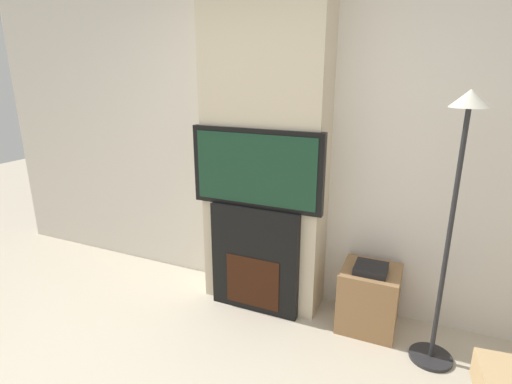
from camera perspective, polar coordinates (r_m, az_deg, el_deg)
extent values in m
cube|color=silver|center=(3.27, 2.65, 7.74)|extent=(6.00, 0.06, 2.70)
cube|color=beige|center=(3.08, 1.29, 7.20)|extent=(0.96, 0.34, 2.70)
cube|color=black|center=(3.22, 0.00, -9.51)|extent=(0.73, 0.14, 0.87)
cube|color=#33160A|center=(3.25, -0.54, -12.79)|extent=(0.45, 0.01, 0.42)
cube|color=black|center=(2.97, 0.00, 3.33)|extent=(1.04, 0.06, 0.60)
cube|color=#143823|center=(2.94, -0.26, 3.19)|extent=(0.95, 0.01, 0.53)
cylinder|color=#262628|center=(3.16, 23.66, -20.77)|extent=(0.28, 0.28, 0.03)
cylinder|color=#262628|center=(2.75, 25.73, -6.66)|extent=(0.03, 0.03, 1.65)
cone|color=silver|center=(2.56, 28.28, 11.72)|extent=(0.22, 0.22, 0.10)
cube|color=#997047|center=(3.21, 15.82, -14.38)|extent=(0.42, 0.39, 0.48)
cube|color=black|center=(3.04, 16.11, -10.48)|extent=(0.23, 0.22, 0.05)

